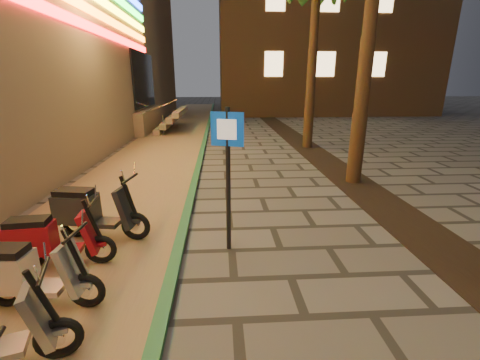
{
  "coord_description": "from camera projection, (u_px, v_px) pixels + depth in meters",
  "views": [
    {
      "loc": [
        -0.17,
        -1.51,
        2.74
      ],
      "look_at": [
        0.15,
        3.49,
        1.2
      ],
      "focal_mm": 24.0,
      "sensor_mm": 36.0,
      "label": 1
    }
  ],
  "objects": [
    {
      "name": "parking_strip",
      "position": [
        153.0,
        160.0,
        11.64
      ],
      "size": [
        3.4,
        60.0,
        0.01
      ],
      "primitive_type": "cube",
      "color": "#8C7251",
      "rests_on": "ground"
    },
    {
      "name": "green_curb",
      "position": [
        200.0,
        158.0,
        11.73
      ],
      "size": [
        0.18,
        60.0,
        0.1
      ],
      "primitive_type": "cube",
      "color": "#25653B",
      "rests_on": "ground"
    },
    {
      "name": "planting_strip",
      "position": [
        388.0,
        208.0,
        7.24
      ],
      "size": [
        1.2,
        40.0,
        0.02
      ],
      "primitive_type": "cube",
      "color": "black",
      "rests_on": "ground"
    },
    {
      "name": "pedestrian_sign",
      "position": [
        228.0,
        161.0,
        5.06
      ],
      "size": [
        0.5,
        0.19,
        2.38
      ],
      "rotation": [
        0.0,
        0.0,
        -0.32
      ],
      "color": "black",
      "rests_on": "ground"
    },
    {
      "name": "scooter_7",
      "position": [
        25.0,
        274.0,
        3.95
      ],
      "size": [
        1.55,
        0.54,
        1.09
      ],
      "rotation": [
        0.0,
        0.0,
        -0.07
      ],
      "color": "black",
      "rests_on": "ground"
    },
    {
      "name": "scooter_8",
      "position": [
        48.0,
        240.0,
        4.81
      ],
      "size": [
        1.53,
        0.57,
        1.07
      ],
      "rotation": [
        0.0,
        0.0,
        0.1
      ],
      "color": "black",
      "rests_on": "ground"
    },
    {
      "name": "scooter_9",
      "position": [
        91.0,
        211.0,
        5.74
      ],
      "size": [
        1.72,
        0.71,
        1.2
      ],
      "rotation": [
        0.0,
        0.0,
        -0.16
      ],
      "color": "black",
      "rests_on": "ground"
    }
  ]
}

